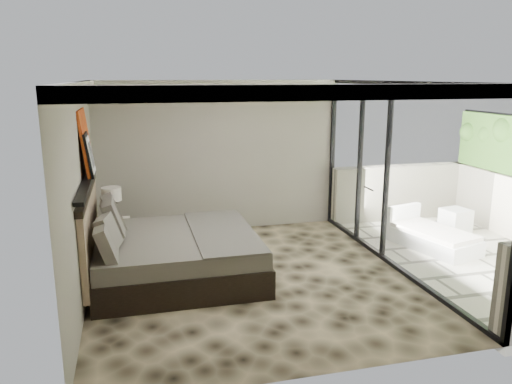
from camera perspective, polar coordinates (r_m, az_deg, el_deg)
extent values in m
plane|color=black|center=(7.35, -0.58, -9.87)|extent=(5.00, 5.00, 0.00)
cube|color=silver|center=(6.76, -0.63, 12.45)|extent=(4.50, 5.00, 0.02)
cube|color=gray|center=(9.32, -4.22, 4.02)|extent=(4.50, 0.02, 2.80)
cube|color=gray|center=(6.77, -19.37, -0.18)|extent=(0.02, 5.00, 2.80)
cube|color=white|center=(7.75, 15.79, 1.70)|extent=(0.08, 5.00, 2.80)
cube|color=#B9B69E|center=(8.96, 23.62, -7.11)|extent=(3.00, 5.00, 0.12)
cube|color=black|center=(6.84, -18.86, 0.86)|extent=(0.12, 2.20, 0.05)
cube|color=black|center=(7.43, -8.89, -8.13)|extent=(2.31, 2.20, 0.40)
cube|color=#635F52|center=(7.32, -8.98, -5.79)|extent=(2.25, 2.14, 0.24)
cube|color=#4A4740|center=(7.36, -3.87, -4.51)|extent=(0.88, 2.18, 0.03)
cube|color=#8E765A|center=(7.24, -18.46, -4.42)|extent=(0.08, 2.30, 1.10)
cube|color=black|center=(8.72, -15.75, -4.88)|extent=(0.59, 0.59, 0.50)
cone|color=black|center=(8.56, -16.03, -2.76)|extent=(0.18, 0.18, 0.16)
cone|color=black|center=(8.52, -16.10, -1.70)|extent=(0.18, 0.18, 0.16)
cylinder|color=white|center=(8.47, -16.19, -0.21)|extent=(0.32, 0.32, 0.22)
cube|color=#9F470D|center=(7.38, -18.89, 5.46)|extent=(0.13, 0.90, 0.90)
cube|color=black|center=(7.18, -18.50, 4.08)|extent=(0.11, 0.50, 0.60)
cube|color=silver|center=(10.08, 21.82, -3.06)|extent=(0.51, 0.51, 0.45)
cube|color=white|center=(9.06, 19.53, -5.24)|extent=(1.12, 1.65, 0.26)
cube|color=white|center=(9.01, 19.62, -4.21)|extent=(1.06, 1.55, 0.08)
cube|color=white|center=(9.44, 16.47, -2.42)|extent=(0.76, 0.30, 0.33)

